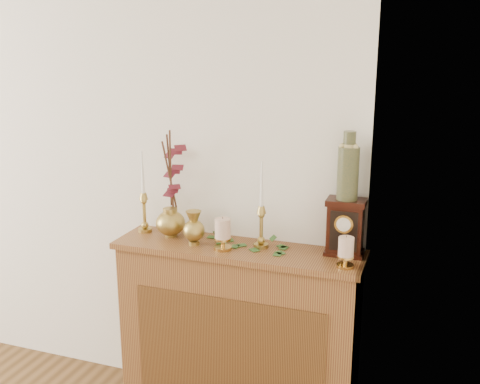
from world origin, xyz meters
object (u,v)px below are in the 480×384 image
at_px(ceramic_vase, 348,169).
at_px(candlestick_left, 144,206).
at_px(candlestick_center, 261,220).
at_px(bud_vase, 194,228).
at_px(ginger_jar, 174,187).
at_px(mantel_clock, 345,228).

bearing_deg(ceramic_vase, candlestick_left, -178.81).
distance_m(candlestick_center, bud_vase, 0.34).
height_order(bud_vase, ceramic_vase, ceramic_vase).
height_order(ginger_jar, ceramic_vase, ceramic_vase).
distance_m(candlestick_center, ceramic_vase, 0.48).
distance_m(candlestick_left, bud_vase, 0.35).
bearing_deg(candlestick_left, bud_vase, -16.43).
distance_m(ginger_jar, mantel_clock, 0.89).
xyz_separation_m(mantel_clock, ceramic_vase, (-0.00, 0.00, 0.28)).
xyz_separation_m(candlestick_left, ginger_jar, (0.17, 0.02, 0.11)).
height_order(ginger_jar, mantel_clock, ginger_jar).
relative_size(bud_vase, mantel_clock, 0.64).
bearing_deg(ginger_jar, bud_vase, -36.19).
bearing_deg(candlestick_center, candlestick_left, 178.15).
bearing_deg(bud_vase, ceramic_vase, 9.30).
relative_size(candlestick_left, ceramic_vase, 1.38).
bearing_deg(mantel_clock, ceramic_vase, 90.00).
xyz_separation_m(candlestick_left, bud_vase, (0.33, -0.10, -0.06)).
bearing_deg(candlestick_left, ceramic_vase, 1.19).
xyz_separation_m(candlestick_center, mantel_clock, (0.40, 0.04, -0.01)).
bearing_deg(ginger_jar, mantel_clock, -0.17).
distance_m(candlestick_left, ceramic_vase, 1.08).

